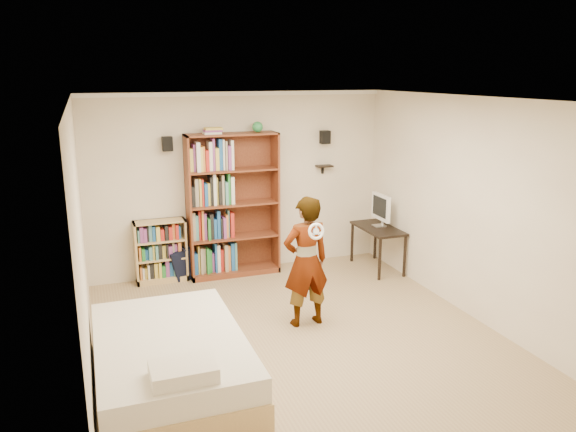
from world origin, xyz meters
The scene contains 14 objects.
ground centered at (0.00, 0.00, 0.00)m, with size 4.50×5.00×0.01m, color tan.
room_shell centered at (0.00, 0.00, 1.76)m, with size 4.52×5.02×2.71m.
crown_molding centered at (0.00, 0.00, 2.67)m, with size 4.50×5.00×0.06m.
speaker_left centered at (-1.05, 2.40, 2.00)m, with size 0.14×0.12×0.20m, color black.
speaker_right centered at (1.35, 2.40, 2.00)m, with size 0.14×0.12×0.20m, color black.
wall_shelf centered at (1.35, 2.41, 1.55)m, with size 0.25×0.16×0.03m, color black.
tall_bookshelf centered at (-0.15, 2.30, 1.06)m, with size 1.34×0.39×2.12m, color brown, non-canonical shape.
low_bookshelf centered at (-1.23, 2.36, 0.46)m, with size 0.73×0.27×0.92m, color tan, non-canonical shape.
computer_desk centered at (1.99, 1.77, 0.33)m, with size 0.49×0.98×0.67m, color black, non-canonical shape.
imac centered at (2.03, 1.83, 0.92)m, with size 0.10×0.50×0.50m, color white, non-canonical shape.
daybed centered at (-1.53, -0.51, 0.32)m, with size 1.40×2.16×0.64m, color silver, non-canonical shape.
person centered at (0.21, 0.31, 0.79)m, with size 0.58×0.38×1.59m, color black.
wii_wheel centered at (0.21, 0.02, 1.25)m, with size 0.19×0.19×0.03m, color white.
navy_bag centered at (-0.93, 2.33, 0.24)m, with size 0.36×0.23×0.48m, color black, non-canonical shape.
Camera 1 is at (-2.13, -5.53, 2.97)m, focal length 35.00 mm.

